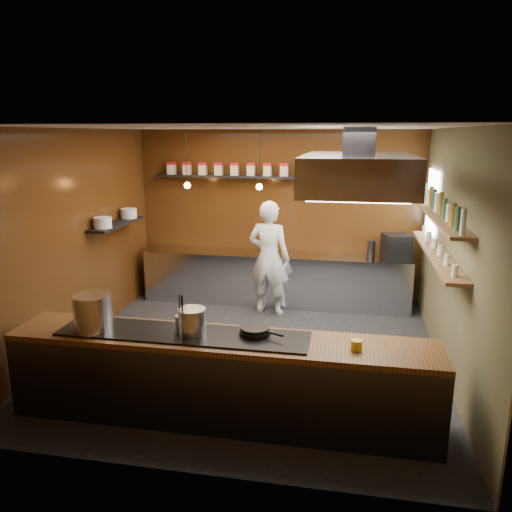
% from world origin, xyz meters
% --- Properties ---
extents(floor, '(5.00, 5.00, 0.00)m').
position_xyz_m(floor, '(0.00, 0.00, 0.00)').
color(floor, black).
rests_on(floor, ground).
extents(back_wall, '(5.00, 0.00, 5.00)m').
position_xyz_m(back_wall, '(0.00, 2.50, 1.50)').
color(back_wall, '#3E1C0B').
rests_on(back_wall, ground).
extents(left_wall, '(0.00, 5.00, 5.00)m').
position_xyz_m(left_wall, '(-2.50, 0.00, 1.50)').
color(left_wall, '#3E1C0B').
rests_on(left_wall, ground).
extents(right_wall, '(0.00, 5.00, 5.00)m').
position_xyz_m(right_wall, '(2.50, 0.00, 1.50)').
color(right_wall, brown).
rests_on(right_wall, ground).
extents(ceiling, '(5.00, 5.00, 0.00)m').
position_xyz_m(ceiling, '(0.00, 0.00, 3.00)').
color(ceiling, silver).
rests_on(ceiling, back_wall).
extents(window_pane, '(0.00, 1.00, 1.00)m').
position_xyz_m(window_pane, '(2.45, 1.70, 1.90)').
color(window_pane, white).
rests_on(window_pane, right_wall).
extents(prep_counter, '(4.60, 0.65, 0.90)m').
position_xyz_m(prep_counter, '(0.00, 2.17, 0.45)').
color(prep_counter, silver).
rests_on(prep_counter, floor).
extents(pass_counter, '(4.40, 0.72, 0.94)m').
position_xyz_m(pass_counter, '(-0.00, -1.60, 0.47)').
color(pass_counter, '#38383D').
rests_on(pass_counter, floor).
extents(tin_shelf, '(2.60, 0.26, 0.04)m').
position_xyz_m(tin_shelf, '(-0.90, 2.36, 2.20)').
color(tin_shelf, black).
rests_on(tin_shelf, back_wall).
extents(plate_shelf, '(0.30, 1.40, 0.04)m').
position_xyz_m(plate_shelf, '(-2.34, 1.00, 1.55)').
color(plate_shelf, black).
rests_on(plate_shelf, left_wall).
extents(bottle_shelf_upper, '(0.26, 2.80, 0.04)m').
position_xyz_m(bottle_shelf_upper, '(2.34, 0.30, 1.92)').
color(bottle_shelf_upper, brown).
rests_on(bottle_shelf_upper, right_wall).
extents(bottle_shelf_lower, '(0.26, 2.80, 0.04)m').
position_xyz_m(bottle_shelf_lower, '(2.34, 0.30, 1.45)').
color(bottle_shelf_lower, brown).
rests_on(bottle_shelf_lower, right_wall).
extents(extractor_hood, '(1.20, 2.00, 0.72)m').
position_xyz_m(extractor_hood, '(1.30, -0.40, 2.51)').
color(extractor_hood, '#38383D').
rests_on(extractor_hood, ceiling).
extents(pendant_left, '(0.10, 0.10, 0.95)m').
position_xyz_m(pendant_left, '(-1.40, 1.70, 2.15)').
color(pendant_left, black).
rests_on(pendant_left, ceiling).
extents(pendant_right, '(0.10, 0.10, 0.95)m').
position_xyz_m(pendant_right, '(-0.20, 1.70, 2.15)').
color(pendant_right, black).
rests_on(pendant_right, ceiling).
extents(storage_tins, '(2.43, 0.13, 0.22)m').
position_xyz_m(storage_tins, '(-0.75, 2.36, 2.33)').
color(storage_tins, '#BDAF9D').
rests_on(storage_tins, tin_shelf).
extents(plate_stacks, '(0.26, 1.16, 0.16)m').
position_xyz_m(plate_stacks, '(-2.34, 1.00, 1.65)').
color(plate_stacks, silver).
rests_on(plate_stacks, plate_shelf).
extents(bottles, '(0.06, 2.66, 0.24)m').
position_xyz_m(bottles, '(2.34, 0.30, 2.06)').
color(bottles, silver).
rests_on(bottles, bottle_shelf_upper).
extents(wine_glasses, '(0.07, 2.37, 0.13)m').
position_xyz_m(wine_glasses, '(2.34, 0.30, 1.53)').
color(wine_glasses, silver).
rests_on(wine_glasses, bottle_shelf_lower).
extents(stockpot_large, '(0.46, 0.46, 0.38)m').
position_xyz_m(stockpot_large, '(-1.33, -1.69, 1.13)').
color(stockpot_large, silver).
rests_on(stockpot_large, pass_counter).
extents(stockpot_small, '(0.30, 0.30, 0.27)m').
position_xyz_m(stockpot_small, '(-0.29, -1.60, 1.07)').
color(stockpot_small, silver).
rests_on(stockpot_small, pass_counter).
extents(utensil_crock, '(0.17, 0.17, 0.18)m').
position_xyz_m(utensil_crock, '(-0.41, -1.59, 1.03)').
color(utensil_crock, silver).
rests_on(utensil_crock, pass_counter).
extents(frying_pan, '(0.47, 0.32, 0.08)m').
position_xyz_m(frying_pan, '(0.34, -1.51, 0.98)').
color(frying_pan, black).
rests_on(frying_pan, pass_counter).
extents(butter_jar, '(0.14, 0.14, 0.10)m').
position_xyz_m(butter_jar, '(1.35, -1.65, 0.97)').
color(butter_jar, yellow).
rests_on(butter_jar, pass_counter).
extents(espresso_machine, '(0.51, 0.49, 0.42)m').
position_xyz_m(espresso_machine, '(2.02, 2.15, 1.11)').
color(espresso_machine, black).
rests_on(espresso_machine, prep_counter).
extents(chef, '(0.76, 0.56, 1.89)m').
position_xyz_m(chef, '(-0.03, 1.66, 0.95)').
color(chef, white).
rests_on(chef, floor).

